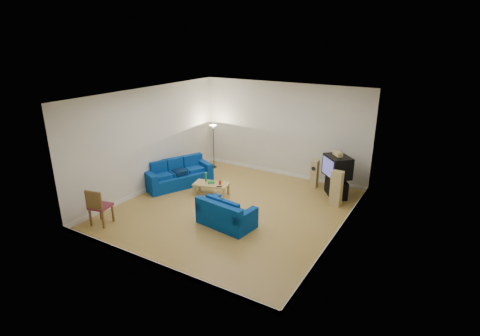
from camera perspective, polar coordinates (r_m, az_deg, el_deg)
The scene contains 16 objects.
room at distance 10.10m, azimuth -1.16°, elevation 1.72°, with size 6.01×6.51×3.21m.
sofa_three_seat at distance 12.37m, azimuth -9.55°, elevation -1.20°, with size 1.73×2.34×0.83m.
sofa_loveseat at distance 9.66m, azimuth -2.26°, elevation -7.30°, with size 1.54×0.99×0.72m.
coffee_table at distance 11.44m, azimuth -4.40°, elevation -2.60°, with size 1.15×0.76×0.38m.
bottle at distance 11.55m, azimuth -5.22°, elevation -1.37°, with size 0.07×0.07×0.28m, color #197233.
tissue_box at distance 11.41m, azimuth -4.44°, elevation -2.16°, with size 0.20×0.11×0.08m, color green.
red_canister at distance 11.31m, azimuth -3.07°, elevation -2.22°, with size 0.09×0.09×0.12m, color red.
remote at distance 11.14m, azimuth -3.18°, elevation -2.85°, with size 0.17×0.05×0.02m, color black.
tv_stand at distance 11.78m, azimuth 14.43°, elevation -2.87°, with size 0.87×0.48×0.53m, color black.
av_receiver at distance 11.64m, azimuth 14.40°, elevation -1.49°, with size 0.41×0.34×0.10m, color black.
television at distance 11.53m, azimuth 14.61°, elevation 0.24°, with size 1.01×1.02×0.64m.
centre_speaker at distance 11.44m, azimuth 14.66°, elevation 2.13°, with size 0.37×0.15×0.13m, color tan.
speaker_left at distance 12.20m, azimuth 11.28°, elevation -0.86°, with size 0.22×0.29×0.91m.
speaker_right at distance 11.02m, azimuth 14.47°, elevation -3.03°, with size 0.34×0.26×1.04m.
floor_lamp at distance 13.57m, azimuth -4.09°, elevation 5.38°, with size 0.27×0.27×1.60m.
dining_chair at distance 10.22m, azimuth -20.79°, elevation -5.35°, with size 0.56×0.56×1.00m.
Camera 1 is at (5.08, -8.15, 4.65)m, focal length 28.00 mm.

